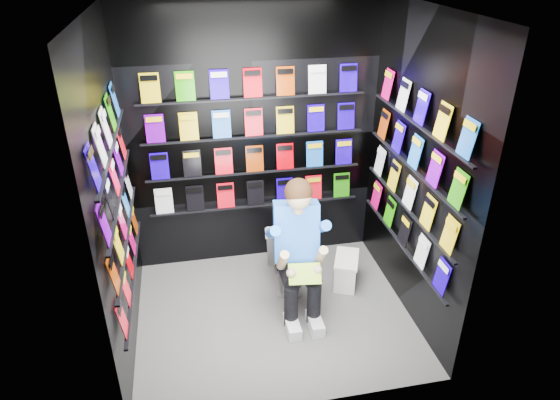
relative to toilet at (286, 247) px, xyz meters
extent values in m
plane|color=#5A5A58|center=(-0.22, -0.51, -0.37)|extent=(2.40, 2.40, 0.00)
plane|color=white|center=(-0.22, -0.51, 2.23)|extent=(2.40, 2.40, 0.00)
cube|color=black|center=(-0.22, 0.49, 0.93)|extent=(2.40, 0.04, 2.60)
cube|color=black|center=(-0.22, -1.51, 0.93)|extent=(2.40, 0.04, 2.60)
cube|color=black|center=(-1.42, -0.51, 0.93)|extent=(0.04, 2.00, 2.60)
cube|color=black|center=(0.98, -0.51, 0.93)|extent=(0.04, 2.00, 2.60)
imported|color=white|center=(0.00, 0.00, 0.00)|extent=(0.51, 0.80, 0.73)
cube|color=white|center=(0.56, -0.19, -0.23)|extent=(0.32, 0.41, 0.27)
cube|color=white|center=(0.56, -0.19, -0.08)|extent=(0.34, 0.43, 0.03)
cube|color=green|center=(0.00, -0.73, 0.21)|extent=(0.29, 0.19, 0.11)
camera|label=1|loc=(-0.85, -3.95, 2.66)|focal=32.00mm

